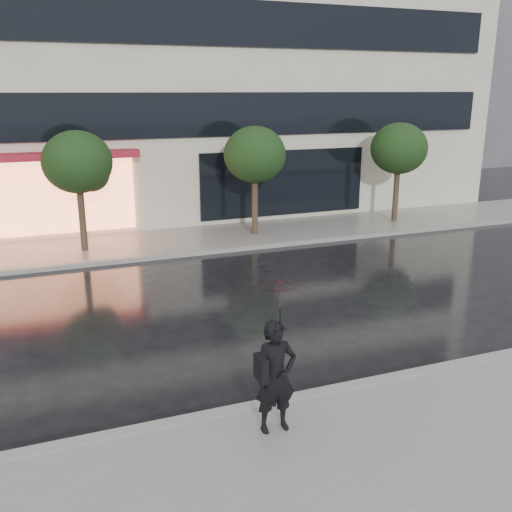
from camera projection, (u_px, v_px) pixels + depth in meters
name	position (u px, v px, depth m)	size (l,w,h in m)	color
ground	(296.00, 373.00, 10.88)	(120.00, 120.00, 0.00)	black
sidewalk_near	(394.00, 472.00, 7.95)	(60.00, 4.50, 0.12)	slate
sidewalk_far	(173.00, 241.00, 20.04)	(60.00, 3.50, 0.12)	slate
curb_near	(320.00, 394.00, 9.97)	(60.00, 0.25, 0.14)	gray
curb_far	(185.00, 254.00, 18.47)	(60.00, 0.25, 0.14)	gray
bg_building_right	(455.00, 51.00, 42.69)	(12.00, 12.00, 16.00)	#4C4C54
tree_mid_west	(79.00, 164.00, 18.02)	(2.20, 2.20, 3.99)	#33261C
tree_mid_east	(256.00, 157.00, 20.10)	(2.20, 2.20, 3.99)	#33261C
tree_far_east	(400.00, 150.00, 22.17)	(2.20, 2.20, 3.99)	#33261C
pedestrian_with_umbrella	(278.00, 337.00, 8.45)	(0.91, 0.93, 2.44)	black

